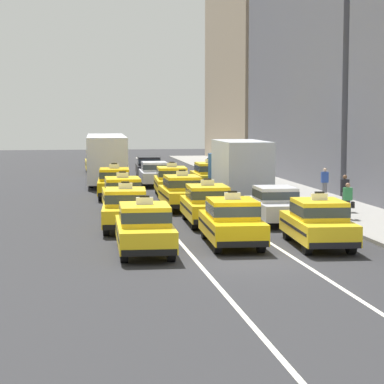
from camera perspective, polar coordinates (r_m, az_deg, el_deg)
ground_plane at (r=24.36m, az=4.18°, el=-5.17°), size 160.00×160.00×0.00m
lane_stripe_left_center at (r=43.70m, az=-3.87°, el=-0.32°), size 0.14×80.00×0.01m
lane_stripe_center_right at (r=44.10m, az=0.27°, el=-0.25°), size 0.14×80.00×0.01m
sidewalk_curb at (r=40.58m, az=9.26°, el=-0.74°), size 4.00×90.00×0.15m
taxi_left_nearest at (r=25.58m, az=-3.54°, el=-2.64°), size 1.95×4.61×1.96m
taxi_left_second at (r=30.95m, az=-4.94°, el=-1.19°), size 2.13×4.67×1.96m
taxi_left_third at (r=36.47m, az=-5.17°, el=-0.15°), size 1.86×4.57×1.96m
taxi_left_fourth at (r=42.79m, az=-5.77°, el=0.71°), size 2.08×4.66×1.96m
bus_left_fifth at (r=52.33m, az=-6.38°, el=2.65°), size 2.88×11.28×3.22m
taxi_left_sixth at (r=61.65m, az=-7.05°, el=2.23°), size 1.83×4.56×1.96m
taxi_center_nearest at (r=27.11m, az=2.96°, el=-2.17°), size 1.99×4.63×1.96m
taxi_center_second at (r=32.34m, az=1.12°, el=-0.88°), size 1.96×4.61×1.96m
taxi_center_third at (r=37.40m, az=-0.75°, el=0.02°), size 1.83×4.56×1.96m
taxi_center_fourth at (r=43.69m, az=-1.52°, el=0.84°), size 2.05×4.65×1.96m
sedan_center_fifth at (r=49.90m, az=-2.82°, el=1.41°), size 1.87×4.34×1.58m
sedan_center_sixth at (r=56.02m, az=-3.22°, el=1.88°), size 1.94×4.37×1.58m
taxi_right_nearest at (r=27.19m, az=9.33°, el=-2.21°), size 2.10×4.66×1.96m
sedan_right_second at (r=32.79m, az=6.15°, el=-0.87°), size 1.84×4.33×1.58m
box_truck_right_third at (r=40.76m, az=3.47°, el=1.75°), size 2.39×7.00×3.27m
taxi_right_fourth at (r=47.63m, az=1.30°, el=1.25°), size 1.85×4.57×1.96m
pedestrian_near_crosswalk at (r=41.01m, az=9.80°, el=0.61°), size 0.36×0.24×1.68m
pedestrian_mid_block at (r=36.22m, az=11.26°, el=-0.08°), size 0.47×0.24×1.70m
pedestrian_by_storefront at (r=33.64m, az=11.47°, el=-0.65°), size 0.47×0.24×1.56m
fire_hydrant at (r=33.15m, az=10.74°, el=-1.39°), size 0.36×0.22×0.73m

